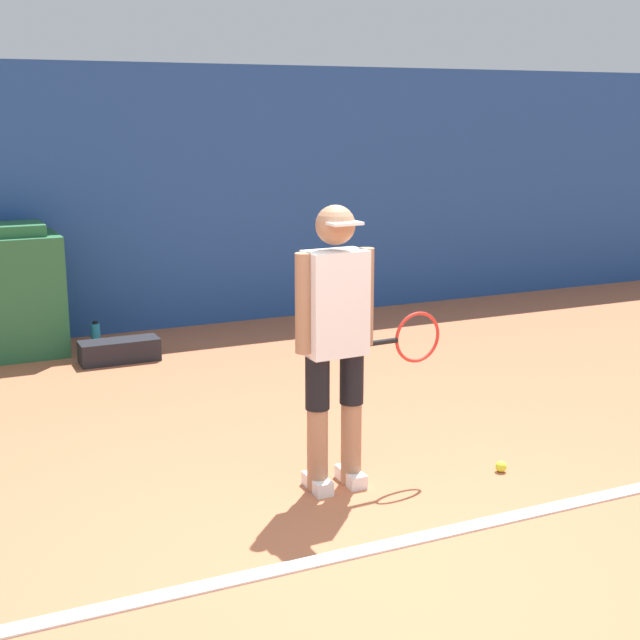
{
  "coord_description": "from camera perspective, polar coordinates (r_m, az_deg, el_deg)",
  "views": [
    {
      "loc": [
        -1.86,
        -3.34,
        2.13
      ],
      "look_at": [
        0.23,
        1.21,
        0.95
      ],
      "focal_mm": 50.0,
      "sensor_mm": 36.0,
      "label": 1
    }
  ],
  "objects": [
    {
      "name": "back_wall",
      "position": [
        8.83,
        -12.48,
        7.46
      ],
      "size": [
        24.0,
        0.1,
        2.58
      ],
      "color": "#234C99",
      "rests_on": "ground_plane"
    },
    {
      "name": "covered_chair",
      "position": [
        8.34,
        -18.98,
        1.67
      ],
      "size": [
        0.81,
        0.68,
        1.17
      ],
      "color": "#28663D",
      "rests_on": "ground_plane"
    },
    {
      "name": "tennis_player",
      "position": [
        4.98,
        1.09,
        -0.97
      ],
      "size": [
        0.95,
        0.29,
        1.64
      ],
      "rotation": [
        0.0,
        0.0,
        0.05
      ],
      "color": "#A37556",
      "rests_on": "ground_plane"
    },
    {
      "name": "tennis_ball",
      "position": [
        5.57,
        11.51,
        -9.18
      ],
      "size": [
        0.07,
        0.07,
        0.07
      ],
      "color": "#D1E533",
      "rests_on": "ground_plane"
    },
    {
      "name": "water_bottle",
      "position": [
        8.46,
        -14.16,
        -0.96
      ],
      "size": [
        0.09,
        0.09,
        0.25
      ],
      "color": "#33ADD6",
      "rests_on": "ground_plane"
    },
    {
      "name": "equipment_bag",
      "position": [
        7.94,
        -12.71,
        -1.93
      ],
      "size": [
        0.68,
        0.26,
        0.19
      ],
      "color": "black",
      "rests_on": "ground_plane"
    },
    {
      "name": "ground_plane",
      "position": [
        4.38,
        4.01,
        -15.92
      ],
      "size": [
        24.0,
        24.0,
        0.0
      ],
      "primitive_type": "plane",
      "color": "#B76642"
    },
    {
      "name": "court_baseline",
      "position": [
        4.56,
        2.56,
        -14.58
      ],
      "size": [
        21.6,
        0.1,
        0.01
      ],
      "color": "white",
      "rests_on": "ground_plane"
    }
  ]
}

